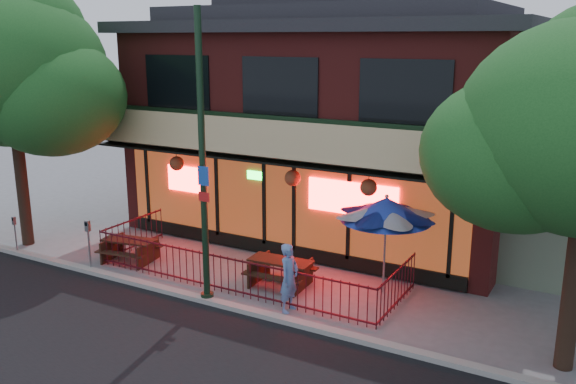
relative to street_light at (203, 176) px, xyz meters
The scene contains 12 objects.
ground 3.17m from the street_light, 90.34° to the left, with size 80.00×80.00×0.00m, color gray.
curb 3.09m from the street_light, 91.40° to the right, with size 80.00×0.25×0.12m, color #999993.
restaurant_building 7.58m from the street_light, 90.02° to the left, with size 12.96×9.49×8.05m.
patio_fence 2.68m from the street_light, 90.15° to the left, with size 8.44×2.62×1.00m.
street_light is the anchor object (origin of this frame).
street_tree_left 7.91m from the street_light, behind, with size 5.60×5.60×8.05m.
picnic_table_left 4.65m from the street_light, 162.63° to the left, with size 1.74×1.44×0.67m.
picnic_table_right 3.37m from the street_light, 57.64° to the left, with size 1.72×1.36×0.71m.
patio_umbrella 4.55m from the street_light, 36.00° to the left, with size 2.26×2.26×2.58m.
pedestrian 3.12m from the street_light, 13.88° to the left, with size 0.61×0.40×1.67m, color #5E80BD.
parking_meter_near 4.55m from the street_light, behind, with size 0.14×0.13×1.47m.
parking_meter_far 7.39m from the street_light, behind, with size 0.11×0.10×1.16m.
Camera 1 is at (8.56, -11.56, 6.30)m, focal length 38.00 mm.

